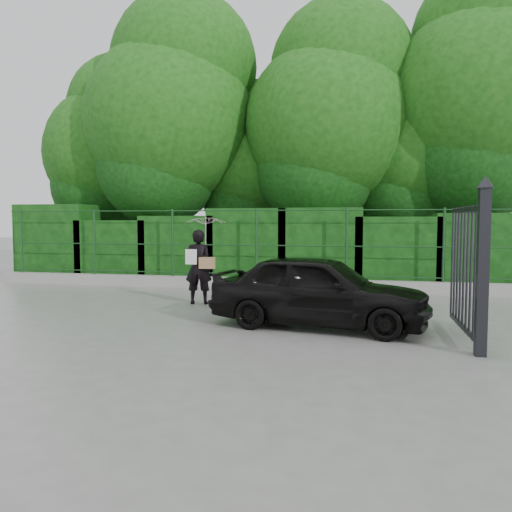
# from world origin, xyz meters

# --- Properties ---
(ground) EXTENTS (80.00, 80.00, 0.00)m
(ground) POSITION_xyz_m (0.00, 0.00, 0.00)
(ground) COLOR gray
(kerb) EXTENTS (14.00, 0.25, 0.30)m
(kerb) POSITION_xyz_m (0.00, 4.50, 0.15)
(kerb) COLOR #9E9E99
(kerb) RESTS_ON ground
(fence) EXTENTS (14.13, 0.06, 1.80)m
(fence) POSITION_xyz_m (0.22, 4.50, 1.20)
(fence) COLOR #163D1B
(fence) RESTS_ON kerb
(hedge) EXTENTS (14.20, 1.20, 2.27)m
(hedge) POSITION_xyz_m (-0.07, 5.50, 1.01)
(hedge) COLOR black
(hedge) RESTS_ON ground
(trees) EXTENTS (17.10, 6.15, 8.08)m
(trees) POSITION_xyz_m (1.14, 7.74, 4.62)
(trees) COLOR black
(trees) RESTS_ON ground
(gate) EXTENTS (0.22, 2.33, 2.36)m
(gate) POSITION_xyz_m (4.60, -0.72, 1.19)
(gate) COLOR black
(gate) RESTS_ON ground
(woman) EXTENTS (0.90, 0.89, 1.89)m
(woman) POSITION_xyz_m (-0.26, 2.05, 1.23)
(woman) COLOR black
(woman) RESTS_ON ground
(car) EXTENTS (3.82, 2.06, 1.24)m
(car) POSITION_xyz_m (2.37, 0.21, 0.62)
(car) COLOR black
(car) RESTS_ON ground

